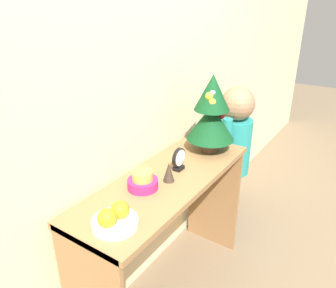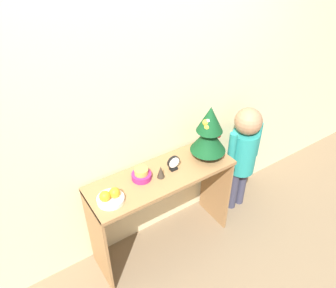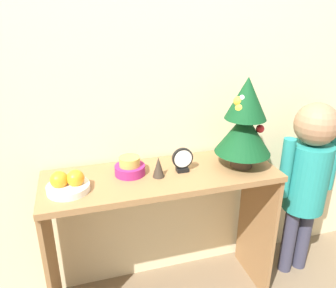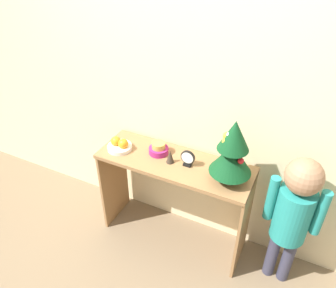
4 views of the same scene
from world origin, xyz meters
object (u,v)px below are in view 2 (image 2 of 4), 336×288
Objects in this scene: mini_tree at (209,133)px; singing_bowl at (141,175)px; desk_clock at (174,163)px; figurine at (161,172)px; child_figure at (244,148)px; fruit_bowl at (110,197)px.

mini_tree is 0.60m from singing_bowl.
figurine is (-0.13, -0.02, -0.01)m from desk_clock.
child_figure is at bearing -2.69° from singing_bowl.
figurine is at bearing -170.88° from desk_clock.
fruit_bowl reaches higher than singing_bowl.
fruit_bowl is at bearing -163.89° from singing_bowl.
child_figure is at bearing -0.23° from desk_clock.
mini_tree is 2.45× the size of fruit_bowl.
desk_clock reaches higher than fruit_bowl.
mini_tree is 4.51× the size of figurine.
figurine is at bearing -27.09° from singing_bowl.
singing_bowl is 0.14× the size of child_figure.
child_figure reaches higher than figurine.
figurine is at bearing 2.60° from fruit_bowl.
singing_bowl is 0.26m from desk_clock.
mini_tree is at bearing 1.13° from fruit_bowl.
fruit_bowl is (-0.86, -0.02, -0.20)m from mini_tree.
figurine reaches higher than fruit_bowl.
desk_clock is 1.22× the size of figurine.
fruit_bowl is 0.55m from desk_clock.
child_figure is (1.01, -0.05, -0.14)m from singing_bowl.
desk_clock is (0.55, 0.04, 0.03)m from fruit_bowl.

